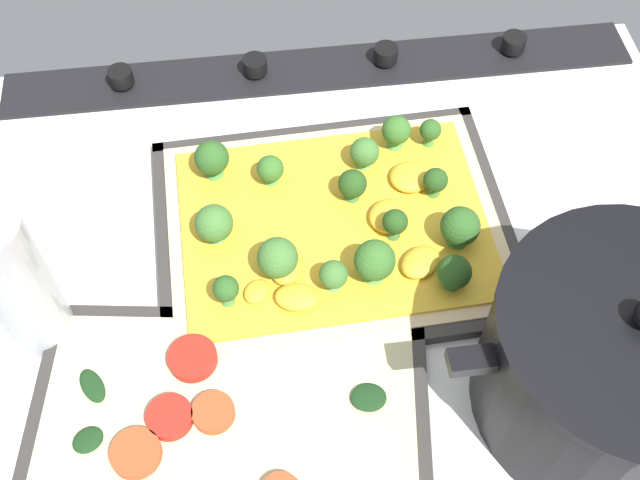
% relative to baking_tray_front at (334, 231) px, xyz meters
% --- Properties ---
extents(ground_plane, '(0.76, 0.67, 0.03)m').
position_rel_baking_tray_front_xyz_m(ground_plane, '(-0.02, 0.07, -0.02)').
color(ground_plane, silver).
extents(stove_control_panel, '(0.73, 0.07, 0.03)m').
position_rel_baking_tray_front_xyz_m(stove_control_panel, '(-0.02, -0.23, 0.00)').
color(stove_control_panel, black).
rests_on(stove_control_panel, ground_plane).
extents(baking_tray_front, '(0.36, 0.28, 0.01)m').
position_rel_baking_tray_front_xyz_m(baking_tray_front, '(0.00, 0.00, 0.00)').
color(baking_tray_front, '#33302D').
rests_on(baking_tray_front, ground_plane).
extents(broccoli_pizza, '(0.33, 0.26, 0.06)m').
position_rel_baking_tray_front_xyz_m(broccoli_pizza, '(-0.00, 0.00, 0.02)').
color(broccoli_pizza, beige).
rests_on(broccoli_pizza, baking_tray_front).
extents(baking_tray_back, '(0.37, 0.30, 0.01)m').
position_rel_baking_tray_front_xyz_m(baking_tray_back, '(0.12, 0.21, 0.00)').
color(baking_tray_back, '#33302D').
rests_on(baking_tray_back, ground_plane).
extents(veggie_pizza_back, '(0.35, 0.28, 0.02)m').
position_rel_baking_tray_front_xyz_m(veggie_pizza_back, '(0.12, 0.21, 0.01)').
color(veggie_pizza_back, beige).
rests_on(veggie_pizza_back, baking_tray_back).
extents(cooking_pot, '(0.29, 0.22, 0.16)m').
position_rel_baking_tray_front_xyz_m(cooking_pot, '(-0.20, 0.20, 0.07)').
color(cooking_pot, black).
rests_on(cooking_pot, ground_plane).
extents(oil_bottle, '(0.06, 0.06, 0.22)m').
position_rel_baking_tray_front_xyz_m(oil_bottle, '(0.28, 0.07, 0.09)').
color(oil_bottle, '#B7BCC6').
rests_on(oil_bottle, ground_plane).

